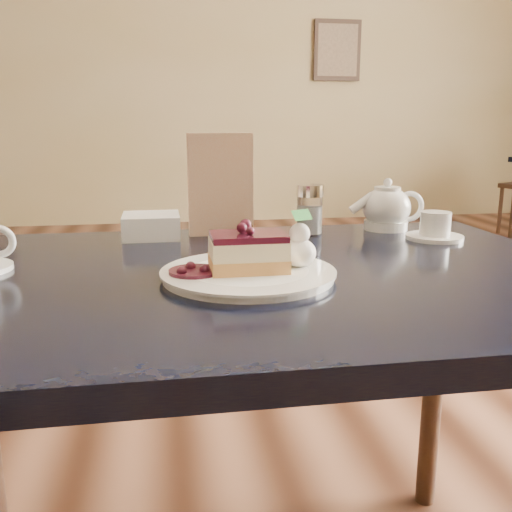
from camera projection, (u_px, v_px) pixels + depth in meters
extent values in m
cube|color=olive|center=(143.00, 58.00, 5.12)|extent=(8.00, 0.02, 3.00)
cube|color=black|center=(337.00, 50.00, 5.36)|extent=(0.45, 0.03, 0.55)
cube|color=black|center=(244.00, 282.00, 0.89)|extent=(1.13, 0.75, 0.04)
cylinder|color=black|center=(434.00, 378.00, 1.36)|extent=(0.05, 0.05, 0.66)
cylinder|color=white|center=(248.00, 274.00, 0.84)|extent=(0.25, 0.25, 0.01)
cube|color=#ECA364|center=(248.00, 264.00, 0.84)|extent=(0.11, 0.08, 0.02)
cube|color=#FFF1BD|center=(248.00, 248.00, 0.83)|extent=(0.11, 0.08, 0.03)
cube|color=#400B1E|center=(248.00, 236.00, 0.83)|extent=(0.11, 0.08, 0.01)
ellipsoid|color=white|center=(299.00, 253.00, 0.86)|extent=(0.05, 0.05, 0.04)
cylinder|color=#400B1E|center=(194.00, 272.00, 0.82)|extent=(0.07, 0.07, 0.01)
cylinder|color=white|center=(434.00, 237.00, 1.13)|extent=(0.11, 0.11, 0.01)
cylinder|color=white|center=(435.00, 223.00, 1.13)|extent=(0.06, 0.06, 0.05)
ellipsoid|color=white|center=(386.00, 209.00, 1.22)|extent=(0.10, 0.10, 0.09)
cylinder|color=white|center=(388.00, 186.00, 1.21)|extent=(0.06, 0.06, 0.01)
cylinder|color=white|center=(355.00, 210.00, 1.21)|extent=(0.06, 0.02, 0.05)
cube|color=beige|center=(220.00, 185.00, 1.15)|extent=(0.13, 0.03, 0.21)
cylinder|color=white|center=(309.00, 215.00, 1.17)|extent=(0.05, 0.05, 0.08)
cylinder|color=silver|center=(310.00, 190.00, 1.16)|extent=(0.06, 0.06, 0.02)
cube|color=white|center=(151.00, 226.00, 1.15)|extent=(0.11, 0.11, 0.05)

